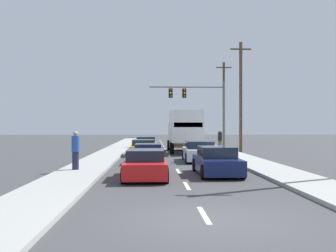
% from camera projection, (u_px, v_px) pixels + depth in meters
% --- Properties ---
extents(ground_plane, '(140.00, 140.00, 0.00)m').
position_uv_depth(ground_plane, '(167.00, 152.00, 34.74)').
color(ground_plane, '#3D3D3F').
extents(sidewalk_right, '(2.31, 80.00, 0.14)m').
position_uv_depth(sidewalk_right, '(233.00, 155.00, 29.93)').
color(sidewalk_right, '#9E9E99').
rests_on(sidewalk_right, ground_plane).
extents(sidewalk_left, '(2.31, 80.00, 0.14)m').
position_uv_depth(sidewalk_left, '(105.00, 156.00, 29.55)').
color(sidewalk_left, '#9E9E99').
rests_on(sidewalk_left, ground_plane).
extents(lane_markings, '(0.14, 62.00, 0.01)m').
position_uv_depth(lane_markings, '(167.00, 152.00, 35.20)').
color(lane_markings, silver).
rests_on(lane_markings, ground_plane).
extents(car_silver, '(2.02, 4.32, 1.25)m').
position_uv_depth(car_silver, '(146.00, 144.00, 37.93)').
color(car_silver, '#B7BABF').
rests_on(car_silver, ground_plane).
extents(car_yellow, '(1.98, 4.65, 1.22)m').
position_uv_depth(car_yellow, '(144.00, 148.00, 30.90)').
color(car_yellow, yellow).
rests_on(car_yellow, ground_plane).
extents(car_blue, '(1.90, 4.06, 1.20)m').
position_uv_depth(car_blue, '(148.00, 155.00, 24.06)').
color(car_blue, '#1E389E').
rests_on(car_blue, ground_plane).
extents(car_red, '(1.89, 4.32, 1.24)m').
position_uv_depth(car_red, '(145.00, 165.00, 17.37)').
color(car_red, red).
rests_on(car_red, ground_plane).
extents(box_truck, '(2.64, 8.18, 3.48)m').
position_uv_depth(box_truck, '(184.00, 129.00, 34.56)').
color(box_truck, white).
rests_on(box_truck, ground_plane).
extents(car_white, '(2.04, 4.36, 1.30)m').
position_uv_depth(car_white, '(199.00, 152.00, 25.72)').
color(car_white, white).
rests_on(car_white, ground_plane).
extents(car_navy, '(1.91, 4.29, 1.31)m').
position_uv_depth(car_navy, '(217.00, 162.00, 18.63)').
color(car_navy, '#141E4C').
rests_on(car_navy, ground_plane).
extents(traffic_signal_mast, '(7.94, 0.69, 6.96)m').
position_uv_depth(traffic_signal_mast, '(193.00, 99.00, 42.54)').
color(traffic_signal_mast, '#595B56').
rests_on(traffic_signal_mast, ground_plane).
extents(utility_pole_mid, '(1.80, 0.28, 9.50)m').
position_uv_depth(utility_pole_mid, '(241.00, 96.00, 34.91)').
color(utility_pole_mid, brown).
rests_on(utility_pole_mid, ground_plane).
extents(utility_pole_far, '(1.80, 0.28, 9.55)m').
position_uv_depth(utility_pole_far, '(224.00, 103.00, 46.18)').
color(utility_pole_far, brown).
rests_on(utility_pole_far, ground_plane).
extents(pedestrian_near_corner, '(0.38, 0.38, 1.87)m').
position_uv_depth(pedestrian_near_corner, '(76.00, 150.00, 19.64)').
color(pedestrian_near_corner, '#1E233F').
rests_on(pedestrian_near_corner, sidewalk_left).
extents(pedestrian_mid_block, '(0.38, 0.38, 1.81)m').
position_uv_depth(pedestrian_mid_block, '(220.00, 140.00, 35.31)').
color(pedestrian_mid_block, brown).
rests_on(pedestrian_mid_block, sidewalk_right).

